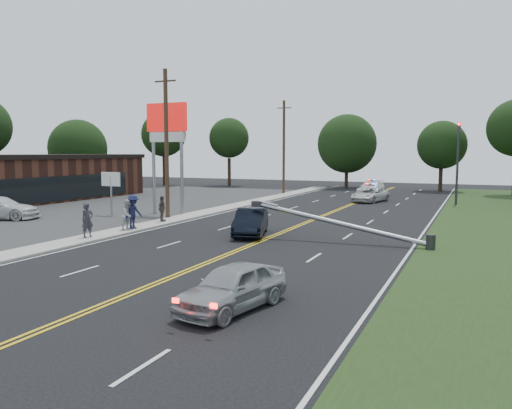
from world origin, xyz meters
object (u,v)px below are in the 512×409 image
at_px(pylon_sign, 167,131).
at_px(bystander_c, 133,212).
at_px(small_sign, 111,183).
at_px(bystander_d, 162,209).
at_px(emergency_a, 370,195).
at_px(bystander_a, 87,220).
at_px(utility_pole_mid, 166,144).
at_px(crashed_sedan, 251,222).
at_px(fallen_streetlight, 348,225).
at_px(traffic_signal, 458,156).
at_px(bystander_b, 128,215).
at_px(emergency_b, 372,188).
at_px(utility_pole_far, 284,147).
at_px(waiting_sedan, 232,287).

xyz_separation_m(pylon_sign, bystander_c, (2.43, -7.15, -4.90)).
relative_size(small_sign, bystander_d, 1.88).
height_order(emergency_a, bystander_a, bystander_a).
height_order(utility_pole_mid, bystander_c, utility_pole_mid).
bearing_deg(crashed_sedan, bystander_d, 147.63).
bearing_deg(fallen_streetlight, small_sign, 167.60).
xyz_separation_m(traffic_signal, bystander_c, (-16.37, -23.14, -3.11)).
distance_m(utility_pole_mid, bystander_a, 9.44).
distance_m(fallen_streetlight, bystander_b, 12.43).
xyz_separation_m(traffic_signal, emergency_b, (-8.45, 6.01, -3.43)).
distance_m(pylon_sign, bystander_c, 9.00).
xyz_separation_m(small_sign, utility_pole_far, (4.80, 22.00, 2.75)).
relative_size(emergency_a, bystander_a, 2.55).
bearing_deg(pylon_sign, utility_pole_mid, -56.98).
distance_m(bystander_c, bystander_d, 3.24).
xyz_separation_m(utility_pole_mid, bystander_a, (0.81, -8.48, -4.07)).
bearing_deg(traffic_signal, utility_pole_mid, -134.20).
bearing_deg(emergency_b, emergency_a, -78.84).
distance_m(bystander_b, bystander_d, 3.60).
bearing_deg(bystander_c, bystander_d, 9.93).
xyz_separation_m(small_sign, bystander_c, (5.93, -5.15, -1.23)).
height_order(waiting_sedan, bystander_d, bystander_d).
bearing_deg(small_sign, bystander_c, -40.97).
bearing_deg(fallen_streetlight, bystander_b, -173.00).
bearing_deg(bystander_c, utility_pole_far, 7.76).
distance_m(waiting_sedan, bystander_d, 18.34).
xyz_separation_m(crashed_sedan, waiting_sedan, (4.93, -11.99, -0.05)).
xyz_separation_m(fallen_streetlight, crashed_sedan, (-5.43, 0.23, -0.19)).
distance_m(small_sign, bystander_b, 8.15).
relative_size(small_sign, bystander_c, 1.58).
bearing_deg(bystander_a, bystander_d, 17.38).
distance_m(utility_pole_mid, bystander_d, 4.64).
xyz_separation_m(waiting_sedan, emergency_b, (-3.84, 39.77, 0.11)).
height_order(small_sign, waiting_sedan, small_sign).
bearing_deg(crashed_sedan, bystander_b, 176.45).
relative_size(bystander_a, bystander_b, 1.03).
bearing_deg(emergency_b, bystander_c, -103.89).
bearing_deg(fallen_streetlight, emergency_b, 98.80).
height_order(bystander_b, bystander_c, bystander_c).
bearing_deg(fallen_streetlight, pylon_sign, 157.78).
bearing_deg(crashed_sedan, emergency_b, 70.04).
xyz_separation_m(utility_pole_far, bystander_a, (0.81, -30.48, -4.07)).
distance_m(bystander_a, bystander_b, 2.98).
distance_m(pylon_sign, traffic_signal, 24.75).
xyz_separation_m(traffic_signal, bystander_b, (-16.45, -23.51, -3.22)).
height_order(crashed_sedan, waiting_sedan, crashed_sedan).
relative_size(traffic_signal, bystander_d, 4.27).
distance_m(bystander_a, bystander_c, 3.35).
bearing_deg(bystander_c, bystander_b, 173.31).
xyz_separation_m(traffic_signal, bystander_d, (-16.63, -19.91, -3.26)).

